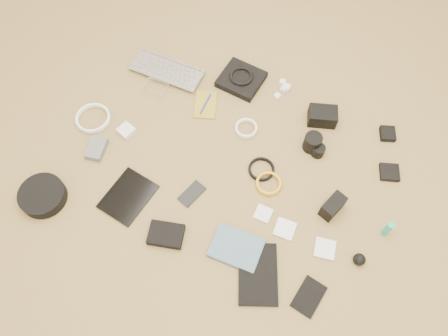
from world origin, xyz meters
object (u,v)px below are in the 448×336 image
at_px(laptop, 162,79).
at_px(headphone_case, 43,196).
at_px(phone, 192,194).
at_px(paperback, 229,265).
at_px(dslr_camera, 322,116).
at_px(tablet, 128,196).

bearing_deg(laptop, headphone_case, -101.77).
relative_size(phone, headphone_case, 0.61).
relative_size(phone, paperback, 0.59).
bearing_deg(phone, laptop, 146.94).
height_order(dslr_camera, tablet, dslr_camera).
xyz_separation_m(phone, paperback, (0.26, -0.22, 0.01)).
xyz_separation_m(laptop, dslr_camera, (0.77, 0.08, 0.02)).
bearing_deg(phone, headphone_case, -136.59).
bearing_deg(laptop, phone, -50.37).
bearing_deg(headphone_case, tablet, 24.21).
bearing_deg(tablet, phone, 35.02).
bearing_deg(paperback, tablet, 77.73).
relative_size(tablet, paperback, 1.11).
distance_m(dslr_camera, paperback, 0.79).
height_order(tablet, phone, same).
distance_m(dslr_camera, tablet, 0.93).
distance_m(phone, paperback, 0.34).
bearing_deg(paperback, phone, 49.36).
height_order(dslr_camera, headphone_case, dslr_camera).
bearing_deg(phone, dslr_camera, 74.09).
height_order(laptop, phone, laptop).
bearing_deg(tablet, paperback, -2.38).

